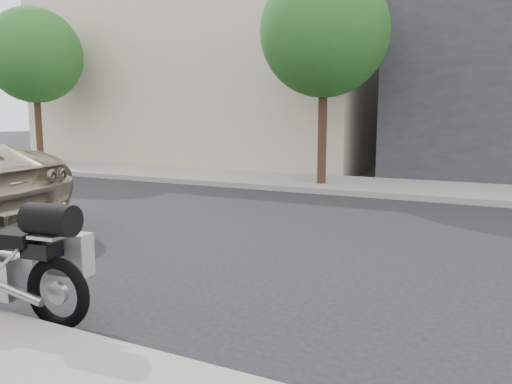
# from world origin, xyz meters

# --- Properties ---
(ground) EXTENTS (120.00, 120.00, 0.00)m
(ground) POSITION_xyz_m (0.00, 0.00, 0.00)
(ground) COLOR black
(ground) RESTS_ON ground
(far_sidewalk) EXTENTS (44.00, 3.00, 0.15)m
(far_sidewalk) POSITION_xyz_m (0.00, -6.50, 0.07)
(far_sidewalk) COLOR gray
(far_sidewalk) RESTS_ON ground
(far_building_cream) EXTENTS (14.00, 11.00, 8.00)m
(far_building_cream) POSITION_xyz_m (9.00, -13.50, 4.00)
(far_building_cream) COLOR #B5AB91
(far_building_cream) RESTS_ON ground
(street_tree_mid) EXTENTS (3.40, 3.40, 5.70)m
(street_tree_mid) POSITION_xyz_m (2.00, -6.00, 4.14)
(street_tree_mid) COLOR #3A251A
(street_tree_mid) RESTS_ON far_sidewalk
(street_tree_right) EXTENTS (3.40, 3.40, 5.70)m
(street_tree_right) POSITION_xyz_m (13.00, -6.00, 4.14)
(street_tree_right) COLOR #3A251A
(street_tree_right) RESTS_ON far_sidewalk
(motorcycle) EXTENTS (2.22, 0.88, 1.41)m
(motorcycle) POSITION_xyz_m (1.69, 3.86, 0.61)
(motorcycle) COLOR black
(motorcycle) RESTS_ON ground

